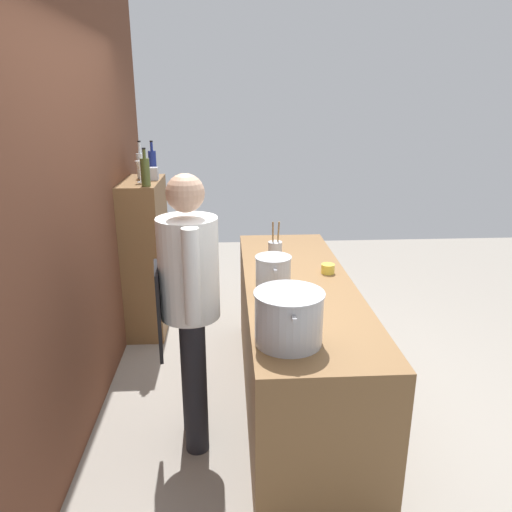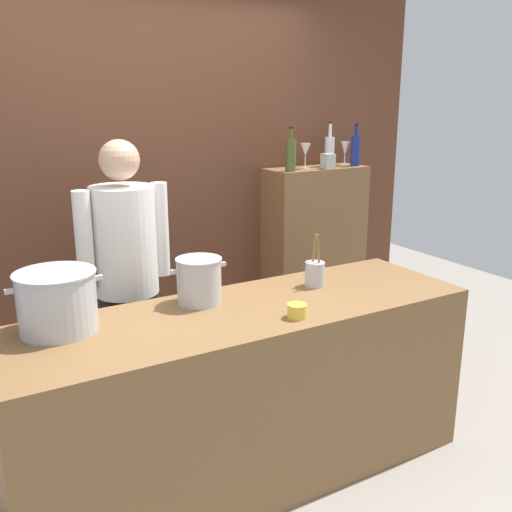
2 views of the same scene
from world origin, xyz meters
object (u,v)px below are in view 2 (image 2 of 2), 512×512
at_px(wine_glass_short, 305,151).
at_px(stockpot_small, 199,281).
at_px(chef, 126,270).
at_px(spice_tin_silver, 328,161).
at_px(wine_bottle_olive, 291,154).
at_px(wine_glass_wide, 345,149).
at_px(utensil_crock, 315,273).
at_px(stockpot_large, 57,302).
at_px(wine_bottle_clear, 330,150).
at_px(wine_bottle_cobalt, 355,150).
at_px(butter_jar, 297,311).

bearing_deg(wine_glass_short, stockpot_small, -142.82).
bearing_deg(chef, spice_tin_silver, -174.86).
bearing_deg(wine_bottle_olive, wine_glass_wide, 12.00).
xyz_separation_m(chef, utensil_crock, (0.84, -0.57, 0.00)).
bearing_deg(utensil_crock, chef, 145.58).
bearing_deg(wine_glass_short, spice_tin_silver, -33.75).
distance_m(stockpot_large, wine_bottle_olive, 2.08).
bearing_deg(stockpot_large, chef, 47.92).
xyz_separation_m(utensil_crock, wine_bottle_clear, (0.91, 1.10, 0.51)).
bearing_deg(stockpot_small, stockpot_large, -178.89).
xyz_separation_m(stockpot_large, wine_bottle_clear, (2.21, 1.04, 0.45)).
xyz_separation_m(wine_bottle_cobalt, wine_bottle_olive, (-0.60, -0.03, 0.00)).
height_order(wine_bottle_cobalt, wine_glass_short, wine_bottle_cobalt).
height_order(stockpot_large, wine_bottle_olive, wine_bottle_olive).
relative_size(utensil_crock, spice_tin_silver, 2.66).
relative_size(wine_bottle_olive, wine_glass_short, 1.68).
distance_m(butter_jar, wine_glass_wide, 2.09).
height_order(chef, wine_bottle_clear, wine_bottle_clear).
relative_size(chef, wine_bottle_olive, 5.49).
xyz_separation_m(stockpot_large, wine_glass_wide, (2.37, 1.05, 0.45)).
height_order(utensil_crock, wine_bottle_clear, wine_bottle_clear).
height_order(stockpot_small, wine_bottle_cobalt, wine_bottle_cobalt).
height_order(chef, stockpot_large, chef).
height_order(butter_jar, wine_bottle_clear, wine_bottle_clear).
distance_m(wine_glass_short, spice_tin_silver, 0.18).
relative_size(wine_bottle_olive, wine_glass_wide, 1.74).
relative_size(stockpot_small, wine_bottle_olive, 0.95).
distance_m(utensil_crock, spice_tin_silver, 1.34).
bearing_deg(stockpot_small, chef, 112.16).
relative_size(stockpot_small, utensil_crock, 1.01).
distance_m(wine_bottle_cobalt, wine_glass_short, 0.42).
relative_size(chef, butter_jar, 18.20).
bearing_deg(butter_jar, wine_bottle_clear, 48.76).
distance_m(stockpot_small, wine_bottle_cobalt, 2.03).
height_order(stockpot_small, butter_jar, stockpot_small).
distance_m(butter_jar, spice_tin_silver, 1.80).
distance_m(wine_bottle_cobalt, wine_bottle_olive, 0.60).
xyz_separation_m(stockpot_large, stockpot_small, (0.67, 0.01, -0.02)).
relative_size(wine_bottle_cobalt, spice_tin_silver, 2.88).
height_order(wine_bottle_olive, spice_tin_silver, wine_bottle_olive).
height_order(chef, wine_glass_short, chef).
distance_m(chef, butter_jar, 1.03).
xyz_separation_m(stockpot_small, wine_bottle_cobalt, (1.73, 0.95, 0.47)).
xyz_separation_m(stockpot_small, utensil_crock, (0.63, -0.07, -0.04)).
bearing_deg(butter_jar, utensil_crock, 44.27).
height_order(utensil_crock, wine_glass_short, wine_glass_short).
xyz_separation_m(utensil_crock, wine_bottle_olive, (0.50, 0.99, 0.51)).
xyz_separation_m(chef, spice_tin_silver, (1.65, 0.40, 0.46)).
distance_m(wine_bottle_olive, wine_glass_wide, 0.59).
distance_m(chef, stockpot_small, 0.54).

